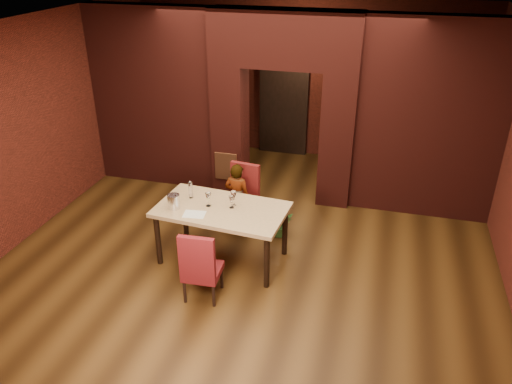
# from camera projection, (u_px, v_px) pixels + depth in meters

# --- Properties ---
(floor) EXTENTS (8.00, 8.00, 0.00)m
(floor) POSITION_uv_depth(u_px,v_px,m) (252.00, 252.00, 7.42)
(floor) COLOR #472C11
(floor) RESTS_ON ground
(ceiling) EXTENTS (7.00, 8.00, 0.04)m
(ceiling) POSITION_uv_depth(u_px,v_px,m) (251.00, 29.00, 5.96)
(ceiling) COLOR silver
(ceiling) RESTS_ON ground
(wall_back) EXTENTS (7.00, 0.04, 3.20)m
(wall_back) POSITION_uv_depth(u_px,v_px,m) (304.00, 80.00, 10.13)
(wall_back) COLOR maroon
(wall_back) RESTS_ON ground
(wall_front) EXTENTS (7.00, 0.04, 3.20)m
(wall_front) POSITION_uv_depth(u_px,v_px,m) (86.00, 381.00, 3.26)
(wall_front) COLOR maroon
(wall_front) RESTS_ON ground
(wall_left) EXTENTS (0.04, 8.00, 3.20)m
(wall_left) POSITION_uv_depth(u_px,v_px,m) (28.00, 129.00, 7.51)
(wall_left) COLOR maroon
(wall_left) RESTS_ON ground
(pillar_left) EXTENTS (0.55, 0.55, 2.30)m
(pillar_left) POSITION_uv_depth(u_px,v_px,m) (230.00, 129.00, 8.84)
(pillar_left) COLOR maroon
(pillar_left) RESTS_ON ground
(pillar_right) EXTENTS (0.55, 0.55, 2.30)m
(pillar_right) POSITION_uv_depth(u_px,v_px,m) (338.00, 139.00, 8.39)
(pillar_right) COLOR maroon
(pillar_right) RESTS_ON ground
(lintel) EXTENTS (2.45, 0.55, 0.90)m
(lintel) POSITION_uv_depth(u_px,v_px,m) (285.00, 39.00, 7.89)
(lintel) COLOR maroon
(lintel) RESTS_ON ground
(wing_wall_left) EXTENTS (2.28, 0.35, 3.20)m
(wing_wall_left) POSITION_uv_depth(u_px,v_px,m) (155.00, 98.00, 8.96)
(wing_wall_left) COLOR maroon
(wing_wall_left) RESTS_ON ground
(wing_wall_right) EXTENTS (2.28, 0.35, 3.20)m
(wing_wall_right) POSITION_uv_depth(u_px,v_px,m) (429.00, 121.00, 7.86)
(wing_wall_right) COLOR maroon
(wing_wall_right) RESTS_ON ground
(vent_panel) EXTENTS (0.40, 0.03, 0.50)m
(vent_panel) POSITION_uv_depth(u_px,v_px,m) (226.00, 166.00, 8.86)
(vent_panel) COLOR #AA5931
(vent_panel) RESTS_ON ground
(rear_door) EXTENTS (0.90, 0.08, 2.10)m
(rear_door) POSITION_uv_depth(u_px,v_px,m) (284.00, 105.00, 10.42)
(rear_door) COLOR black
(rear_door) RESTS_ON ground
(rear_door_frame) EXTENTS (1.02, 0.04, 2.22)m
(rear_door_frame) POSITION_uv_depth(u_px,v_px,m) (283.00, 106.00, 10.39)
(rear_door_frame) COLOR black
(rear_door_frame) RESTS_ON ground
(dining_table) EXTENTS (1.86, 1.14, 0.84)m
(dining_table) POSITION_uv_depth(u_px,v_px,m) (222.00, 234.00, 7.10)
(dining_table) COLOR tan
(dining_table) RESTS_ON ground
(chair_far) EXTENTS (0.54, 0.54, 1.05)m
(chair_far) POSITION_uv_depth(u_px,v_px,m) (240.00, 199.00, 7.81)
(chair_far) COLOR maroon
(chair_far) RESTS_ON ground
(chair_near) EXTENTS (0.48, 0.48, 1.00)m
(chair_near) POSITION_uv_depth(u_px,v_px,m) (202.00, 263.00, 6.32)
(chair_near) COLOR maroon
(chair_near) RESTS_ON ground
(person_seated) EXTENTS (0.45, 0.32, 1.14)m
(person_seated) POSITION_uv_depth(u_px,v_px,m) (237.00, 198.00, 7.75)
(person_seated) COLOR white
(person_seated) RESTS_ON ground
(wine_glass_a) EXTENTS (0.08, 0.08, 0.21)m
(wine_glass_a) POSITION_uv_depth(u_px,v_px,m) (208.00, 199.00, 6.91)
(wine_glass_a) COLOR white
(wine_glass_a) RESTS_ON dining_table
(wine_glass_b) EXTENTS (0.09, 0.09, 0.21)m
(wine_glass_b) POSITION_uv_depth(u_px,v_px,m) (234.00, 199.00, 6.92)
(wine_glass_b) COLOR white
(wine_glass_b) RESTS_ON dining_table
(wine_glass_c) EXTENTS (0.07, 0.07, 0.18)m
(wine_glass_c) POSITION_uv_depth(u_px,v_px,m) (231.00, 202.00, 6.87)
(wine_glass_c) COLOR silver
(wine_glass_c) RESTS_ON dining_table
(tasting_sheet) EXTENTS (0.32, 0.25, 0.00)m
(tasting_sheet) POSITION_uv_depth(u_px,v_px,m) (194.00, 214.00, 6.74)
(tasting_sheet) COLOR silver
(tasting_sheet) RESTS_ON dining_table
(wine_bucket) EXTENTS (0.17, 0.17, 0.21)m
(wine_bucket) POSITION_uv_depth(u_px,v_px,m) (174.00, 202.00, 6.85)
(wine_bucket) COLOR silver
(wine_bucket) RESTS_ON dining_table
(water_bottle) EXTENTS (0.06, 0.06, 0.27)m
(water_bottle) POSITION_uv_depth(u_px,v_px,m) (191.00, 189.00, 7.12)
(water_bottle) COLOR white
(water_bottle) RESTS_ON dining_table
(potted_plant) EXTENTS (0.49, 0.49, 0.41)m
(potted_plant) POSITION_uv_depth(u_px,v_px,m) (280.00, 224.00, 7.77)
(potted_plant) COLOR #2B5B25
(potted_plant) RESTS_ON ground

